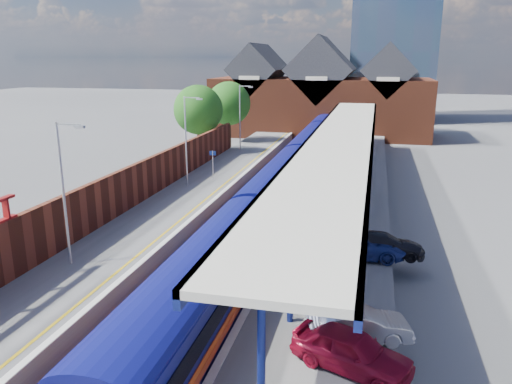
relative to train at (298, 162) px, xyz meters
The scene contains 23 objects.
ground 3.59m from the train, 121.05° to the left, with size 240.00×240.00×0.00m, color #5B5B5E.
ballast_bed 7.95m from the train, 101.23° to the right, with size 6.00×76.00×0.06m, color #473D33.
rails 7.92m from the train, 101.23° to the right, with size 4.51×76.00×0.14m.
left_platform 10.40m from the train, 132.92° to the right, with size 5.00×76.00×1.00m, color #565659.
right_platform 8.92m from the train, 59.06° to the right, with size 6.00×76.00×1.00m, color #565659.
coping_left 8.91m from the train, 121.69° to the right, with size 0.30×76.00×0.05m, color silver.
coping_right 7.78m from the train, 77.57° to the right, with size 0.30×76.00×0.05m, color silver.
yellow_line 9.23m from the train, 124.89° to the right, with size 0.14×76.00×0.01m, color yellow.
train is the anchor object (origin of this frame).
canopy 7.53m from the train, 54.38° to the right, with size 4.50×52.00×4.48m.
lamp_post_b 23.09m from the train, 110.05° to the right, with size 1.48×0.18×7.00m.
lamp_post_c 10.02m from the train, 144.91° to the right, with size 1.48×0.18×7.00m.
lamp_post_d 13.41m from the train, 126.85° to the left, with size 1.48×0.18×7.00m.
platform_sign 7.41m from the train, 151.54° to the right, with size 0.55×0.08×2.50m.
brick_wall 16.96m from the train, 124.46° to the right, with size 0.35×50.00×3.86m.
station_building 30.70m from the train, 92.80° to the left, with size 30.00×12.12×13.78m.
glass_tower 56.16m from the train, 80.79° to the left, with size 14.20×14.20×40.30m.
tree_near 14.87m from the train, 144.70° to the left, with size 5.20×5.20×8.10m.
tree_far 19.91m from the train, 123.49° to the left, with size 5.20×5.20×8.10m.
parked_car_red 27.73m from the train, 77.59° to the right, with size 1.61×4.00×1.36m, color maroon.
parked_car_silver 26.02m from the train, 76.42° to the right, with size 1.31×3.75×1.23m, color #BBBABF.
parked_car_dark 18.34m from the train, 67.53° to the right, with size 1.70×4.19×1.22m, color black.
parked_car_blue 18.26m from the train, 71.39° to the right, with size 2.17×4.71×1.31m, color navy.
Camera 1 is at (7.74, -14.14, 10.86)m, focal length 35.00 mm.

